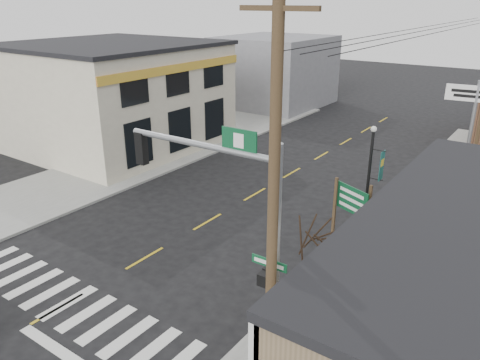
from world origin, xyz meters
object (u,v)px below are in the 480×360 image
Objects in this scene: lamp_post at (370,173)px; traffic_signal_pole at (248,230)px; guide_sign at (351,207)px; bare_tree at (322,230)px; utility_pole_near at (273,205)px; dance_center_sign at (475,110)px; fire_hydrant at (351,296)px.

traffic_signal_pole is at bearing -85.72° from lamp_post.
bare_tree is (1.04, -4.95, 1.41)m from guide_sign.
guide_sign is 8.44m from utility_pole_near.
dance_center_sign is (2.53, 6.50, 1.79)m from lamp_post.
guide_sign is 2.05m from lamp_post.
traffic_signal_pole is 1.10× the size of dance_center_sign.
traffic_signal_pole is at bearing -105.55° from dance_center_sign.
dance_center_sign reaches higher than lamp_post.
guide_sign is 9.13m from dance_center_sign.
bare_tree reaches higher than fire_hydrant.
utility_pole_near is (1.09, -0.60, 1.22)m from traffic_signal_pole.
bare_tree is at bearing 62.63° from traffic_signal_pole.
utility_pole_near reaches higher than guide_sign.
traffic_signal_pole is at bearing -65.77° from guide_sign.
fire_hydrant is 6.43m from utility_pole_near.
traffic_signal_pole is 5.36m from fire_hydrant.
dance_center_sign is at bearing 83.57° from bare_tree.
lamp_post is at bearing 88.84° from traffic_signal_pole.
bare_tree is at bearing -76.75° from lamp_post.
bare_tree is (-0.52, -1.52, 2.94)m from fire_hydrant.
traffic_signal_pole is 1.74m from utility_pole_near.
fire_hydrant is 0.15× the size of lamp_post.
bare_tree is (-1.50, -13.31, -1.23)m from dance_center_sign.
dance_center_sign reaches higher than bare_tree.
fire_hydrant is 0.07× the size of utility_pole_near.
utility_pole_near is at bearing -96.96° from fire_hydrant.
dance_center_sign is 16.17m from utility_pole_near.
bare_tree is (1.03, -6.81, 0.56)m from lamp_post.
guide_sign is 0.50× the size of dance_center_sign.
traffic_signal_pole is 0.66× the size of utility_pole_near.
utility_pole_near is (1.04, -7.73, 3.22)m from guide_sign.
traffic_signal_pole is at bearing 147.27° from utility_pole_near.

